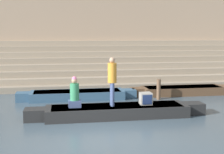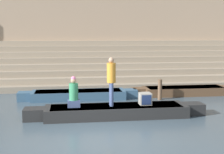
# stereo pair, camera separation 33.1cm
# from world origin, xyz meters

# --- Properties ---
(ground_plane) EXTENTS (120.00, 120.00, 0.00)m
(ground_plane) POSITION_xyz_m (0.00, 0.00, 0.00)
(ground_plane) COLOR #3D4C56
(ghat_steps) EXTENTS (36.00, 4.66, 2.59)m
(ghat_steps) POSITION_xyz_m (0.00, 10.38, 0.92)
(ghat_steps) COLOR gray
(ghat_steps) RESTS_ON ground
(back_wall) EXTENTS (34.20, 1.28, 6.99)m
(back_wall) POSITION_xyz_m (0.00, 12.63, 3.47)
(back_wall) COLOR tan
(back_wall) RESTS_ON ground
(rowboat_main) EXTENTS (6.67, 1.32, 0.43)m
(rowboat_main) POSITION_xyz_m (0.92, 2.16, 0.23)
(rowboat_main) COLOR black
(rowboat_main) RESTS_ON ground
(person_standing) EXTENTS (0.32, 0.32, 1.78)m
(person_standing) POSITION_xyz_m (0.74, 2.19, 1.46)
(person_standing) COLOR #3D4C75
(person_standing) RESTS_ON rowboat_main
(person_rowing) EXTENTS (0.45, 0.35, 1.12)m
(person_rowing) POSITION_xyz_m (-0.63, 2.19, 0.89)
(person_rowing) COLOR #3D4C75
(person_rowing) RESTS_ON rowboat_main
(tv_set) EXTENTS (0.44, 0.47, 0.44)m
(tv_set) POSITION_xyz_m (2.02, 2.22, 0.65)
(tv_set) COLOR #9E998E
(tv_set) RESTS_ON rowboat_main
(moored_boat_shore) EXTENTS (5.32, 1.18, 0.40)m
(moored_boat_shore) POSITION_xyz_m (4.96, 5.87, 0.22)
(moored_boat_shore) COLOR brown
(moored_boat_shore) RESTS_ON ground
(moored_boat_distant) EXTENTS (5.55, 1.18, 0.40)m
(moored_boat_distant) POSITION_xyz_m (-0.36, 5.53, 0.22)
(moored_boat_distant) COLOR #33516B
(moored_boat_distant) RESTS_ON ground
(mooring_post) EXTENTS (0.19, 0.19, 0.95)m
(mooring_post) POSITION_xyz_m (3.39, 4.91, 0.48)
(mooring_post) COLOR brown
(mooring_post) RESTS_ON ground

